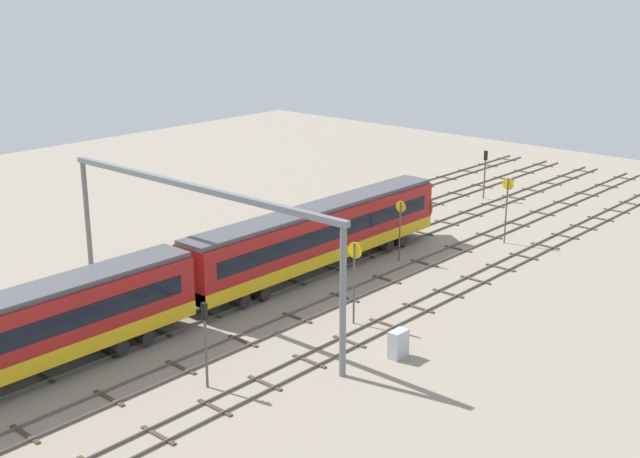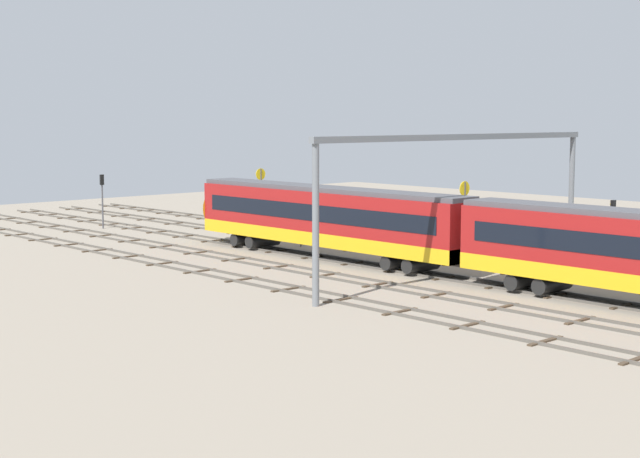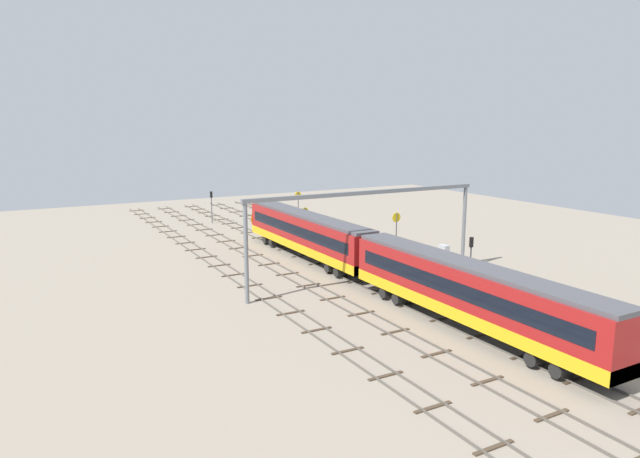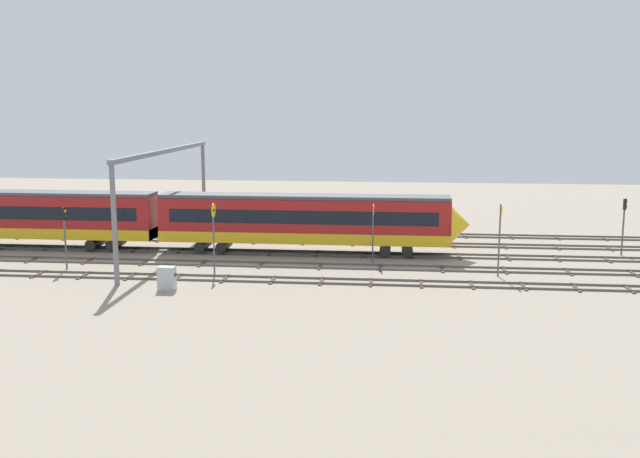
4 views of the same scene
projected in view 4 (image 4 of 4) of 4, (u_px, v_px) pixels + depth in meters
name	position (u px, v px, depth m)	size (l,w,h in m)	color
ground_plane	(271.00, 253.00, 60.81)	(113.45, 113.45, 0.00)	gray
track_near_foreground	(249.00, 279.00, 51.50)	(97.45, 2.40, 0.16)	#59544C
track_second_near	(261.00, 264.00, 56.15)	(97.45, 2.40, 0.16)	#59544C
track_with_train	(271.00, 252.00, 60.80)	(97.45, 2.40, 0.16)	#59544C
track_second_far	(280.00, 242.00, 65.45)	(97.45, 2.40, 0.16)	#59544C
track_far_background	(288.00, 232.00, 70.10)	(97.45, 2.40, 0.16)	#59544C
train	(166.00, 220.00, 61.26)	(50.40, 3.24, 4.80)	maroon
overhead_gantry	(166.00, 171.00, 60.34)	(0.40, 24.02, 8.66)	slate
speed_sign_near_foreground	(214.00, 227.00, 52.78)	(0.14, 1.03, 5.25)	#4C4C51
speed_sign_mid_trackside	(373.00, 225.00, 56.60)	(0.14, 0.87, 4.66)	#4C4C51
speed_sign_far_trackside	(500.00, 229.00, 51.96)	(0.14, 0.98, 5.37)	#4C4C51
signal_light_trackside_approach	(624.00, 219.00, 59.37)	(0.31, 0.32, 4.71)	#4C4C51
signal_light_trackside_departure	(65.00, 229.00, 54.38)	(0.31, 0.32, 4.70)	#4C4C51
relay_cabinet	(167.00, 278.00, 48.65)	(1.19, 0.68, 1.61)	#B2B7BC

